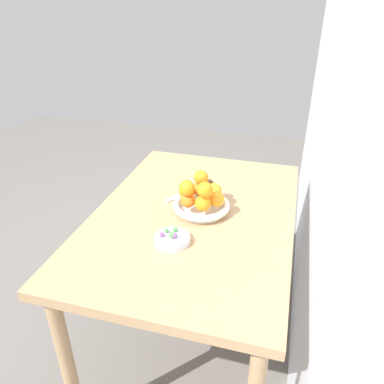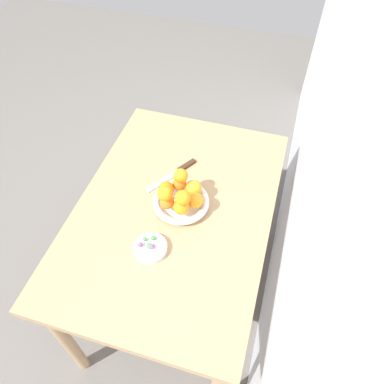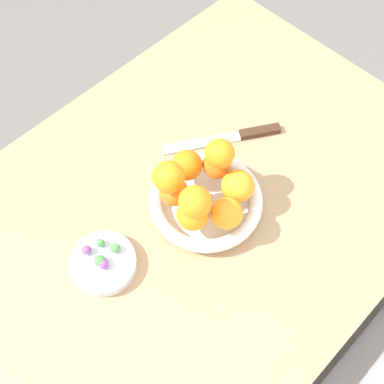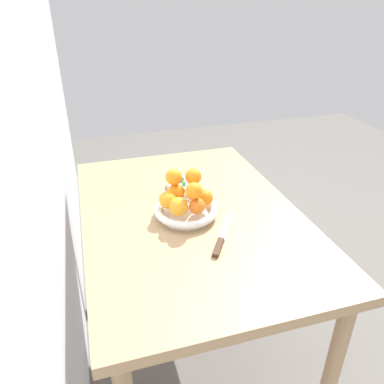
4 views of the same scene
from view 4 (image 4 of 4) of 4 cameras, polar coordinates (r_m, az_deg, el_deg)
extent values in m
plane|color=slate|center=(1.84, -0.15, -23.13)|extent=(6.00, 6.00, 0.00)
cube|color=silver|center=(1.13, -24.99, 16.08)|extent=(4.00, 0.05, 2.50)
cube|color=tan|center=(1.35, -0.18, -3.73)|extent=(1.10, 0.76, 0.04)
cylinder|color=tan|center=(1.41, 20.31, -24.98)|extent=(0.05, 0.05, 0.70)
cylinder|color=tan|center=(2.03, 4.60, -4.17)|extent=(0.05, 0.05, 0.70)
cylinder|color=tan|center=(1.93, -13.62, -6.98)|extent=(0.05, 0.05, 0.70)
cylinder|color=white|center=(1.32, -0.90, -3.46)|extent=(0.18, 0.18, 0.01)
torus|color=white|center=(1.31, -0.90, -2.71)|extent=(0.22, 0.22, 0.03)
cylinder|color=silver|center=(1.51, -1.52, 1.21)|extent=(0.12, 0.12, 0.02)
sphere|color=orange|center=(1.33, -2.42, -0.03)|extent=(0.06, 0.06, 0.06)
sphere|color=orange|center=(1.28, -3.74, -1.21)|extent=(0.06, 0.06, 0.06)
sphere|color=orange|center=(1.24, -2.05, -2.24)|extent=(0.06, 0.06, 0.06)
sphere|color=orange|center=(1.25, 0.60, -2.18)|extent=(0.06, 0.06, 0.06)
sphere|color=orange|center=(1.29, 1.89, -0.92)|extent=(0.06, 0.06, 0.06)
sphere|color=orange|center=(1.34, 0.18, 0.03)|extent=(0.06, 0.06, 0.06)
sphere|color=orange|center=(1.30, -2.80, 2.27)|extent=(0.06, 0.06, 0.06)
sphere|color=orange|center=(1.32, 0.20, 2.38)|extent=(0.06, 0.06, 0.06)
sphere|color=orange|center=(1.22, 0.28, 0.20)|extent=(0.06, 0.06, 0.06)
sphere|color=#8C4C99|center=(1.52, -0.38, 2.17)|extent=(0.02, 0.02, 0.02)
sphere|color=#4C9947|center=(1.50, -0.33, 1.66)|extent=(0.02, 0.02, 0.02)
sphere|color=#8C4C99|center=(1.51, -1.92, 1.91)|extent=(0.02, 0.02, 0.02)
sphere|color=#4C9947|center=(1.51, -1.59, 2.01)|extent=(0.02, 0.02, 0.02)
sphere|color=#4C9947|center=(1.48, -1.23, 1.36)|extent=(0.02, 0.02, 0.02)
cube|color=#3F2819|center=(1.16, 4.02, -8.42)|extent=(0.09, 0.06, 0.01)
cube|color=silver|center=(1.27, 5.24, -5.17)|extent=(0.16, 0.11, 0.01)
camera|label=1|loc=(2.29, -18.98, 28.77)|focal=35.00mm
camera|label=2|loc=(2.00, -21.42, 40.67)|focal=35.00mm
camera|label=3|loc=(1.42, -19.74, 32.86)|focal=45.00mm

